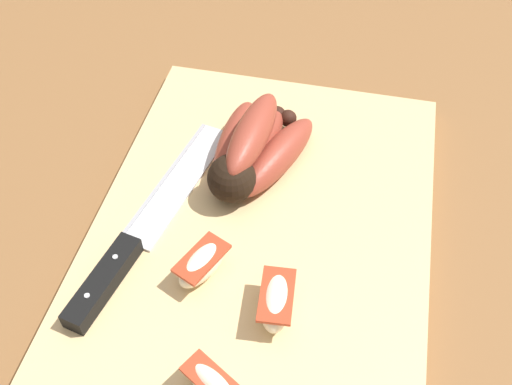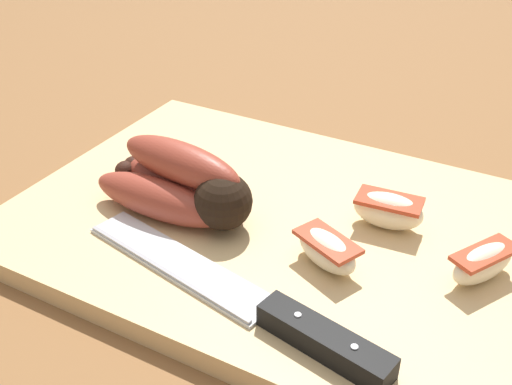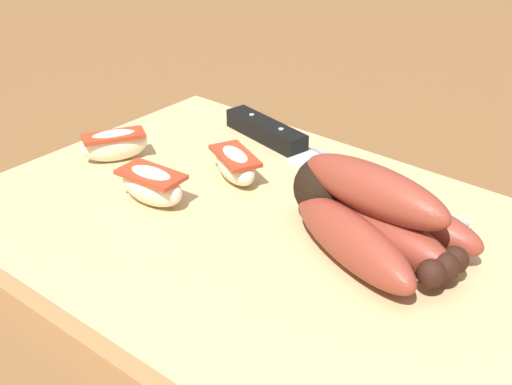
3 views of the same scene
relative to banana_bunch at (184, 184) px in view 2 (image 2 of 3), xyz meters
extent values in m
plane|color=brown|center=(-0.08, -0.03, -0.05)|extent=(6.00, 6.00, 0.00)
cube|color=tan|center=(-0.09, -0.03, -0.04)|extent=(0.47, 0.33, 0.02)
sphere|color=black|center=(-0.05, 0.01, 0.00)|extent=(0.05, 0.05, 0.05)
ellipsoid|color=brown|center=(0.00, -0.02, -0.01)|extent=(0.14, 0.08, 0.04)
sphere|color=black|center=(0.06, -0.03, -0.01)|extent=(0.02, 0.02, 0.02)
ellipsoid|color=brown|center=(0.01, 0.00, -0.01)|extent=(0.14, 0.06, 0.04)
sphere|color=black|center=(0.07, -0.01, -0.01)|extent=(0.02, 0.02, 0.02)
ellipsoid|color=brown|center=(0.01, 0.02, -0.01)|extent=(0.13, 0.04, 0.04)
sphere|color=black|center=(0.07, 0.00, -0.01)|extent=(0.02, 0.02, 0.02)
ellipsoid|color=brown|center=(0.00, 0.00, 0.02)|extent=(0.13, 0.05, 0.04)
cylinder|color=white|center=(0.02, 0.00, 0.01)|extent=(0.02, 0.02, 0.00)
cube|color=silver|center=(-0.04, 0.07, -0.02)|extent=(0.18, 0.07, 0.00)
cube|color=#99999E|center=(-0.04, 0.09, -0.02)|extent=(0.17, 0.04, 0.00)
cube|color=black|center=(-0.18, 0.10, -0.02)|extent=(0.10, 0.04, 0.02)
cylinder|color=#B2B2B7|center=(-0.20, 0.10, -0.01)|extent=(0.01, 0.01, 0.00)
cylinder|color=#B2B2B7|center=(-0.16, 0.09, -0.01)|extent=(0.01, 0.01, 0.00)
ellipsoid|color=#F4E5C1|center=(-0.26, -0.03, -0.01)|extent=(0.05, 0.06, 0.03)
cube|color=#B2381E|center=(-0.26, -0.03, 0.00)|extent=(0.05, 0.06, 0.00)
ellipsoid|color=#F4E5C1|center=(-0.17, -0.06, -0.01)|extent=(0.06, 0.03, 0.03)
cube|color=#B2381E|center=(-0.17, -0.06, 0.00)|extent=(0.06, 0.03, 0.00)
ellipsoid|color=#F4E5C1|center=(-0.14, 0.01, -0.01)|extent=(0.06, 0.05, 0.03)
cube|color=#B2381E|center=(-0.14, 0.01, 0.00)|extent=(0.06, 0.05, 0.00)
camera|label=1|loc=(-0.44, -0.10, 0.45)|focal=41.96mm
camera|label=2|loc=(-0.28, 0.38, 0.28)|focal=43.09mm
camera|label=3|loc=(0.22, -0.39, 0.26)|focal=49.61mm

